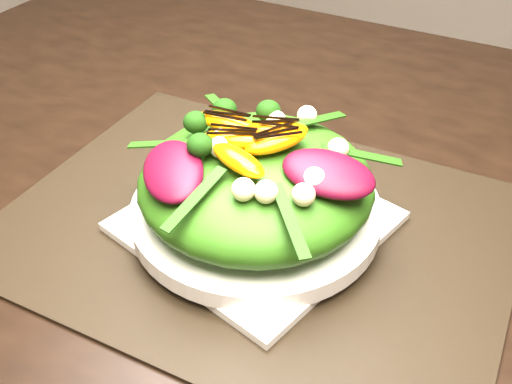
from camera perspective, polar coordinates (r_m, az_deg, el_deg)
The scene contains 10 objects.
dining_table at distance 0.72m, azimuth 12.34°, elevation -0.60°, with size 1.60×0.90×0.75m, color black.
placemat at distance 0.63m, azimuth 0.00°, elevation -3.23°, with size 0.51×0.39×0.00m, color black.
plate_base at distance 0.62m, azimuth 0.00°, elevation -2.78°, with size 0.23×0.23×0.01m, color white.
salad_bowl at distance 0.61m, azimuth 0.00°, elevation -1.80°, with size 0.26×0.26×0.02m, color silver.
lettuce_mound at distance 0.59m, azimuth 0.00°, elevation 0.99°, with size 0.23×0.23×0.08m, color #2D5D11.
radicchio_leaf at distance 0.54m, azimuth 6.93°, elevation 1.75°, with size 0.09×0.06×0.02m, color #410616.
orange_segment at distance 0.57m, azimuth 0.30°, elevation 5.28°, with size 0.06×0.03×0.02m, color orange.
broccoli_floret at distance 0.61m, azimuth -3.63°, elevation 7.87°, with size 0.04×0.04×0.04m, color black.
macadamia_nut at distance 0.52m, azimuth -1.20°, elevation 1.42°, with size 0.02×0.02×0.02m, color beige.
balsamic_drizzle at distance 0.57m, azimuth 0.30°, elevation 6.06°, with size 0.05×0.00×0.00m, color black.
Camera 1 is at (0.13, -0.55, 1.16)m, focal length 42.00 mm.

